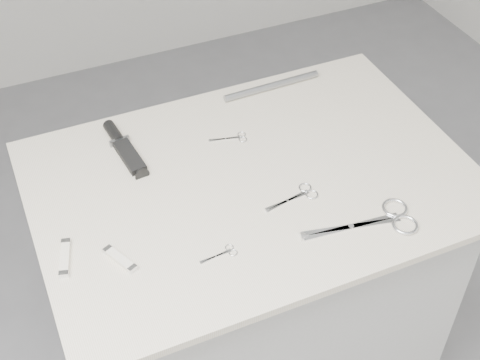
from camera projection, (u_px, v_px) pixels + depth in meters
name	position (u px, v px, depth m)	size (l,w,h in m)	color
plinth	(251.00, 301.00, 1.85)	(0.90, 0.60, 0.90)	#B0B0AD
display_board	(253.00, 181.00, 1.54)	(1.00, 0.70, 0.02)	beige
large_shears	(383.00, 220.00, 1.43)	(0.25, 0.11, 0.01)	silver
embroidery_scissors_a	(300.00, 195.00, 1.48)	(0.13, 0.06, 0.00)	silver
embroidery_scissors_b	(234.00, 138.00, 1.63)	(0.09, 0.05, 0.00)	silver
tiny_scissors	(223.00, 254.00, 1.36)	(0.08, 0.04, 0.00)	silver
sheathed_knife	(122.00, 146.00, 1.60)	(0.05, 0.20, 0.03)	black
pocket_knife_a	(65.00, 258.00, 1.35)	(0.05, 0.10, 0.01)	silver
pocket_knife_b	(120.00, 259.00, 1.34)	(0.05, 0.09, 0.01)	silver
metal_rail	(272.00, 86.00, 1.78)	(0.02, 0.02, 0.27)	gray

